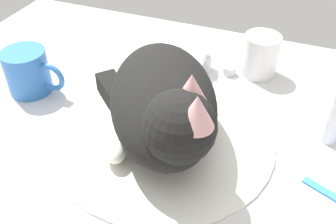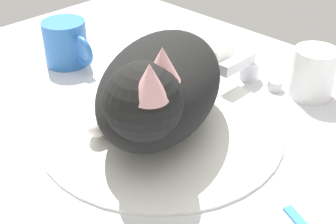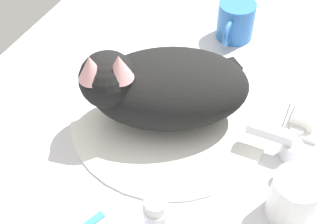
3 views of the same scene
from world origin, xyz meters
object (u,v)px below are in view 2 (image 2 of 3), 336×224
at_px(rinse_cup, 313,73).
at_px(coffee_mug, 66,43).
at_px(faucet, 246,69).
at_px(soap_bar, 214,51).
at_px(cat, 157,88).

bearing_deg(rinse_cup, coffee_mug, -151.05).
height_order(faucet, coffee_mug, coffee_mug).
xyz_separation_m(faucet, rinse_cup, (0.11, 0.04, 0.02)).
height_order(coffee_mug, rinse_cup, same).
bearing_deg(coffee_mug, soap_bar, 45.68).
height_order(faucet, soap_bar, faucet).
height_order(rinse_cup, soap_bar, rinse_cup).
relative_size(cat, coffee_mug, 2.63).
relative_size(cat, rinse_cup, 3.78).
bearing_deg(rinse_cup, cat, -111.10).
bearing_deg(rinse_cup, faucet, -161.58).
bearing_deg(soap_bar, coffee_mug, -134.32).
height_order(faucet, cat, cat).
relative_size(rinse_cup, soap_bar, 1.39).
relative_size(faucet, rinse_cup, 1.63).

